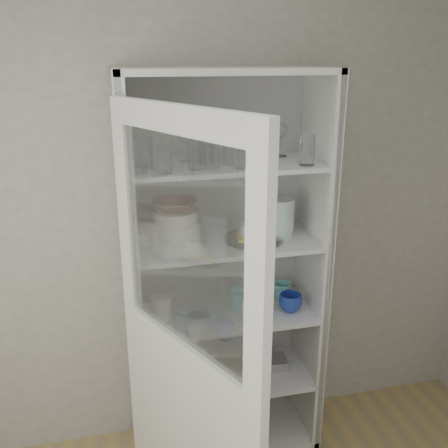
{
  "coord_description": "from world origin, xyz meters",
  "views": [
    {
      "loc": [
        -0.35,
        -1.02,
        2.15
      ],
      "look_at": [
        0.2,
        1.27,
        1.35
      ],
      "focal_mm": 40.0,
      "sensor_mm": 36.0,
      "label": 1
    }
  ],
  "objects_px": {
    "mug_blue": "(290,303)",
    "teal_jar": "(240,298)",
    "grey_bowl_stack": "(279,217)",
    "mug_teal": "(281,291)",
    "white_ramekin": "(254,229)",
    "mug_white": "(249,312)",
    "goblet_1": "(197,144)",
    "cream_dish": "(178,380)",
    "tin_box": "(270,363)",
    "terracotta_bowl": "(175,205)",
    "glass_platter": "(254,239)",
    "cupboard_door": "(187,392)",
    "cream_bowl": "(175,217)",
    "yellow_trivet": "(254,236)",
    "goblet_3": "(280,138)",
    "plate_stack_front": "(176,236)",
    "plate_stack_back": "(140,234)",
    "white_canister": "(161,307)",
    "goblet_0": "(186,142)",
    "pantry_cabinet": "(221,292)",
    "goblet_2": "(236,143)",
    "measuring_cups": "(198,318)"
  },
  "relations": [
    {
      "from": "terracotta_bowl",
      "to": "white_canister",
      "type": "distance_m",
      "value": 0.57
    },
    {
      "from": "goblet_0",
      "to": "mug_white",
      "type": "xyz_separation_m",
      "value": [
        0.28,
        -0.18,
        -0.85
      ]
    },
    {
      "from": "teal_jar",
      "to": "measuring_cups",
      "type": "height_order",
      "value": "teal_jar"
    },
    {
      "from": "goblet_1",
      "to": "plate_stack_front",
      "type": "relative_size",
      "value": 0.67
    },
    {
      "from": "grey_bowl_stack",
      "to": "mug_teal",
      "type": "height_order",
      "value": "grey_bowl_stack"
    },
    {
      "from": "goblet_3",
      "to": "terracotta_bowl",
      "type": "distance_m",
      "value": 0.64
    },
    {
      "from": "plate_stack_back",
      "to": "white_canister",
      "type": "height_order",
      "value": "plate_stack_back"
    },
    {
      "from": "grey_bowl_stack",
      "to": "plate_stack_front",
      "type": "bearing_deg",
      "value": -174.88
    },
    {
      "from": "terracotta_bowl",
      "to": "white_ramekin",
      "type": "relative_size",
      "value": 1.52
    },
    {
      "from": "plate_stack_front",
      "to": "glass_platter",
      "type": "distance_m",
      "value": 0.4
    },
    {
      "from": "plate_stack_front",
      "to": "cream_dish",
      "type": "relative_size",
      "value": 1.03
    },
    {
      "from": "goblet_3",
      "to": "white_canister",
      "type": "xyz_separation_m",
      "value": [
        -0.65,
        -0.09,
        -0.83
      ]
    },
    {
      "from": "pantry_cabinet",
      "to": "tin_box",
      "type": "height_order",
      "value": "pantry_cabinet"
    },
    {
      "from": "goblet_3",
      "to": "yellow_trivet",
      "type": "distance_m",
      "value": 0.51
    },
    {
      "from": "cupboard_door",
      "to": "measuring_cups",
      "type": "height_order",
      "value": "cupboard_door"
    },
    {
      "from": "goblet_2",
      "to": "cupboard_door",
      "type": "bearing_deg",
      "value": -118.15
    },
    {
      "from": "white_canister",
      "to": "cream_bowl",
      "type": "bearing_deg",
      "value": -30.3
    },
    {
      "from": "grey_bowl_stack",
      "to": "white_canister",
      "type": "height_order",
      "value": "grey_bowl_stack"
    },
    {
      "from": "measuring_cups",
      "to": "white_canister",
      "type": "relative_size",
      "value": 0.78
    },
    {
      "from": "measuring_cups",
      "to": "goblet_2",
      "type": "bearing_deg",
      "value": 36.87
    },
    {
      "from": "mug_teal",
      "to": "mug_white",
      "type": "bearing_deg",
      "value": -145.24
    },
    {
      "from": "plate_stack_front",
      "to": "cupboard_door",
      "type": "bearing_deg",
      "value": -95.57
    },
    {
      "from": "cupboard_door",
      "to": "mug_blue",
      "type": "height_order",
      "value": "cupboard_door"
    },
    {
      "from": "mug_teal",
      "to": "white_ramekin",
      "type": "bearing_deg",
      "value": -157.02
    },
    {
      "from": "teal_jar",
      "to": "plate_stack_back",
      "type": "bearing_deg",
      "value": 169.4
    },
    {
      "from": "cupboard_door",
      "to": "cream_bowl",
      "type": "distance_m",
      "value": 0.81
    },
    {
      "from": "mug_white",
      "to": "measuring_cups",
      "type": "distance_m",
      "value": 0.26
    },
    {
      "from": "yellow_trivet",
      "to": "goblet_3",
      "type": "bearing_deg",
      "value": 36.8
    },
    {
      "from": "white_ramekin",
      "to": "mug_white",
      "type": "relative_size",
      "value": 1.51
    },
    {
      "from": "mug_teal",
      "to": "terracotta_bowl",
      "type": "bearing_deg",
      "value": -172.17
    },
    {
      "from": "glass_platter",
      "to": "pantry_cabinet",
      "type": "bearing_deg",
      "value": 149.43
    },
    {
      "from": "goblet_0",
      "to": "mug_white",
      "type": "distance_m",
      "value": 0.92
    },
    {
      "from": "plate_stack_back",
      "to": "glass_platter",
      "type": "xyz_separation_m",
      "value": [
        0.56,
        -0.13,
        -0.03
      ]
    },
    {
      "from": "grey_bowl_stack",
      "to": "tin_box",
      "type": "height_order",
      "value": "grey_bowl_stack"
    },
    {
      "from": "mug_teal",
      "to": "tin_box",
      "type": "relative_size",
      "value": 0.57
    },
    {
      "from": "mug_teal",
      "to": "mug_blue",
      "type": "bearing_deg",
      "value": -91.21
    },
    {
      "from": "mug_white",
      "to": "glass_platter",
      "type": "bearing_deg",
      "value": 51.57
    },
    {
      "from": "pantry_cabinet",
      "to": "measuring_cups",
      "type": "height_order",
      "value": "pantry_cabinet"
    },
    {
      "from": "plate_stack_front",
      "to": "tin_box",
      "type": "xyz_separation_m",
      "value": [
        0.52,
        0.05,
        -0.84
      ]
    },
    {
      "from": "goblet_1",
      "to": "cream_dish",
      "type": "xyz_separation_m",
      "value": [
        -0.15,
        -0.12,
        -1.25
      ]
    },
    {
      "from": "terracotta_bowl",
      "to": "tin_box",
      "type": "relative_size",
      "value": 1.13
    },
    {
      "from": "white_canister",
      "to": "tin_box",
      "type": "relative_size",
      "value": 0.67
    },
    {
      "from": "mug_teal",
      "to": "glass_platter",
      "type": "bearing_deg",
      "value": -157.02
    },
    {
      "from": "plate_stack_back",
      "to": "cream_bowl",
      "type": "distance_m",
      "value": 0.25
    },
    {
      "from": "plate_stack_front",
      "to": "cream_dish",
      "type": "xyz_separation_m",
      "value": [
        -0.02,
        0.01,
        -0.83
      ]
    },
    {
      "from": "white_canister",
      "to": "grey_bowl_stack",
      "type": "bearing_deg",
      "value": 0.01
    },
    {
      "from": "cream_dish",
      "to": "goblet_2",
      "type": "bearing_deg",
      "value": 21.64
    },
    {
      "from": "mug_blue",
      "to": "teal_jar",
      "type": "relative_size",
      "value": 1.05
    },
    {
      "from": "terracotta_bowl",
      "to": "white_ramekin",
      "type": "xyz_separation_m",
      "value": [
        0.4,
        0.02,
        -0.16
      ]
    },
    {
      "from": "goblet_3",
      "to": "mug_teal",
      "type": "bearing_deg",
      "value": -55.85
    }
  ]
}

